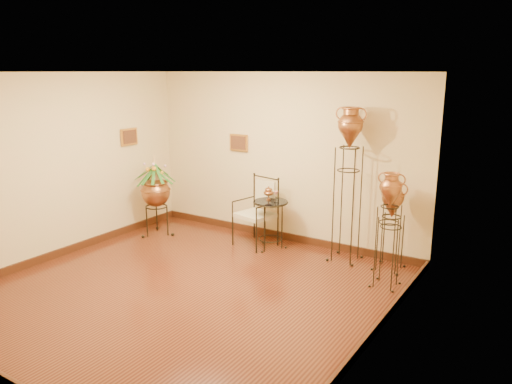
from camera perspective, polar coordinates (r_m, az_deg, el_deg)
The scene contains 8 objects.
ground at distance 6.76m, azimuth -7.90°, elevation -11.06°, with size 5.00×5.00×0.00m, color #582915.
room_shell at distance 6.25m, azimuth -8.42°, elevation 3.58°, with size 5.02×5.02×2.81m.
amphora_tall at distance 7.48m, azimuth 10.46°, elevation 0.96°, with size 0.51×0.51×2.34m.
amphora_mid at distance 6.76m, azimuth 14.89°, elevation -4.17°, with size 0.44×0.44×1.57m.
amphora_short at distance 7.40m, azimuth 15.18°, elevation -3.74°, with size 0.49×0.49×1.32m.
planter_urn at distance 8.81m, azimuth -11.41°, elevation 0.35°, with size 1.03×1.03×1.47m.
armchair at distance 8.15m, azimuth -0.09°, elevation -2.33°, with size 0.74×0.71×1.13m.
side_table at distance 8.05m, azimuth 1.66°, elevation -3.66°, with size 0.56×0.56×1.00m.
Camera 1 is at (4.04, -4.62, 2.81)m, focal length 35.00 mm.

